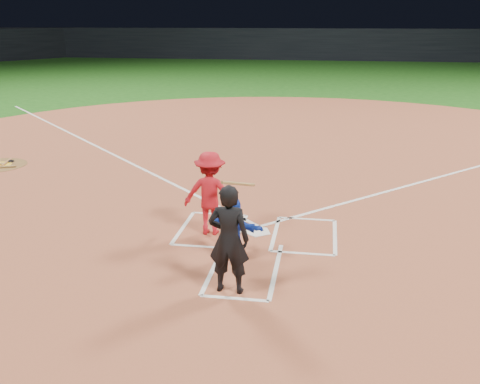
% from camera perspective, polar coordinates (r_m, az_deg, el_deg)
% --- Properties ---
extents(ground, '(120.00, 120.00, 0.00)m').
position_cam_1_polar(ground, '(11.13, 1.86, -4.34)').
color(ground, '#184C13').
rests_on(ground, ground).
extents(home_plate_dirt, '(28.00, 28.00, 0.01)m').
position_cam_1_polar(home_plate_dirt, '(16.80, 4.53, 3.42)').
color(home_plate_dirt, '#984B31').
rests_on(home_plate_dirt, ground).
extents(stadium_wall_far, '(80.00, 1.20, 3.20)m').
position_cam_1_polar(stadium_wall_far, '(58.28, 8.27, 15.32)').
color(stadium_wall_far, black).
rests_on(stadium_wall_far, ground).
extents(home_plate, '(0.60, 0.60, 0.02)m').
position_cam_1_polar(home_plate, '(11.12, 1.86, -4.25)').
color(home_plate, white).
rests_on(home_plate, home_plate_dirt).
extents(on_deck_bat_a, '(0.27, 0.83, 0.06)m').
position_cam_1_polar(on_deck_bat_a, '(17.81, -23.64, 2.94)').
color(on_deck_bat_a, '#996238').
rests_on(on_deck_bat_a, on_deck_circle).
extents(on_deck_bat_c, '(0.79, 0.41, 0.06)m').
position_cam_1_polar(on_deck_bat_c, '(17.28, -24.17, 2.45)').
color(on_deck_bat_c, olive).
rests_on(on_deck_bat_c, on_deck_circle).
extents(bat_weight_donut, '(0.19, 0.19, 0.05)m').
position_cam_1_polar(bat_weight_donut, '(17.90, -23.25, 3.05)').
color(bat_weight_donut, black).
rests_on(bat_weight_donut, on_deck_circle).
extents(catcher, '(1.16, 0.66, 1.20)m').
position_cam_1_polar(catcher, '(9.68, -0.77, -3.98)').
color(catcher, '#1638B7').
rests_on(catcher, home_plate_dirt).
extents(umpire, '(0.67, 0.46, 1.81)m').
position_cam_1_polar(umpire, '(8.47, -1.20, -5.07)').
color(umpire, black).
rests_on(umpire, home_plate_dirt).
extents(chalk_markings, '(28.35, 17.32, 0.01)m').
position_cam_1_polar(chalk_markings, '(16.11, 4.31, 2.82)').
color(chalk_markings, white).
rests_on(chalk_markings, home_plate_dirt).
extents(batter_at_plate, '(1.45, 0.81, 1.72)m').
position_cam_1_polar(batter_at_plate, '(10.80, -3.18, -0.14)').
color(batter_at_plate, red).
rests_on(batter_at_plate, home_plate_dirt).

